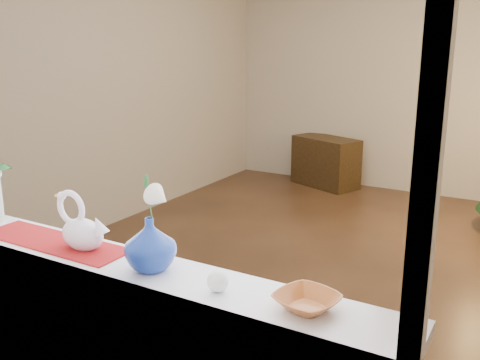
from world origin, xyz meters
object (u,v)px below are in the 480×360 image
Objects in this scene: paperweight at (218,281)px; blue_vase at (150,240)px; swan at (82,223)px; side_table at (326,162)px; amber_dish at (307,303)px.

blue_vase is at bearing 174.81° from paperweight.
swan is 1.16× the size of blue_vase.
blue_vase is 4.81m from side_table.
blue_vase reaches higher than amber_dish.
swan is 0.67m from paperweight.
blue_vase is (0.36, -0.02, 0.00)m from swan.
swan is at bearing 179.66° from amber_dish.
side_table is (-1.12, 4.62, -0.73)m from blue_vase.
swan reaches higher than side_table.
side_table is (-1.73, 4.61, -0.64)m from amber_dish.
side_table is at bearing 110.55° from amber_dish.
swan is 0.97m from amber_dish.
amber_dish is at bearing -47.95° from side_table.
paperweight reaches higher than side_table.
blue_vase is at bearing -54.82° from side_table.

